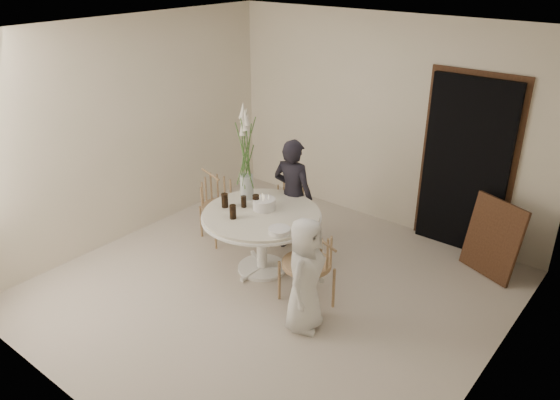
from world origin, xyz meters
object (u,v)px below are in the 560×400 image
Objects in this scene: table at (261,222)px; flower_vase at (246,155)px; boy at (305,275)px; chair_far at (294,201)px; chair_right at (314,261)px; girl at (293,196)px; birthday_cake at (264,204)px; chair_left at (216,197)px.

table is 0.77m from flower_vase.
table is 1.13m from boy.
chair_right is (1.06, -1.06, 0.04)m from chair_far.
chair_right is at bearing -16.13° from table.
table is 0.94× the size of girl.
girl is at bearing -72.98° from chair_far.
chair_right is 3.47× the size of birthday_cake.
chair_left is at bearing -164.13° from chair_far.
girl reaches higher than chair_left.
table is 0.62m from girl.
chair_left is 1.00m from birthday_cake.
chair_far is at bearing 70.71° from flower_vase.
table is at bearing 47.40° from boy.
chair_left is (-0.99, 0.27, -0.08)m from table.
chair_left is 0.96m from flower_vase.
chair_left is (-1.89, 0.53, -0.04)m from chair_right.
flower_vase is (-0.37, 0.18, 0.65)m from table.
boy is at bearing -31.03° from birthday_cake.
chair_right reaches higher than table.
table is 1.17× the size of flower_vase.
table is 1.14× the size of boy.
table is at bearing -67.96° from birthday_cake.
boy is (0.99, -0.53, -0.03)m from table.
chair_left is 2.14m from boy.
table is 1.03m from chair_left.
girl is 1.54m from boy.
flower_vase is at bearing 154.00° from table.
birthday_cake is at bearing 83.50° from girl.
chair_right is 1.96m from chair_left.
chair_far reaches higher than table.
chair_left is 0.73× the size of flower_vase.
girl is (0.12, -0.19, 0.18)m from chair_far.
flower_vase is (-0.34, -0.43, 0.56)m from girl.
chair_right is (0.90, -0.26, -0.05)m from table.
boy is at bearing -27.51° from flower_vase.
chair_far is at bearing 26.34° from boy.
chair_right is at bearing 130.56° from girl.
birthday_cake is at bearing -89.78° from chair_right.
birthday_cake is 0.22× the size of flower_vase.
boy reaches higher than chair_left.
chair_far is 0.99m from flower_vase.
girl is 0.53m from birthday_cake.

